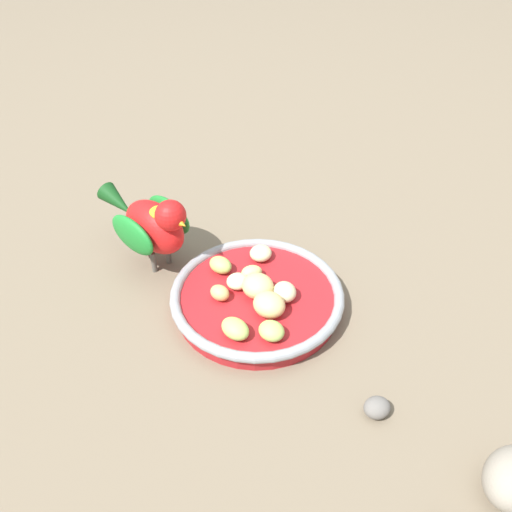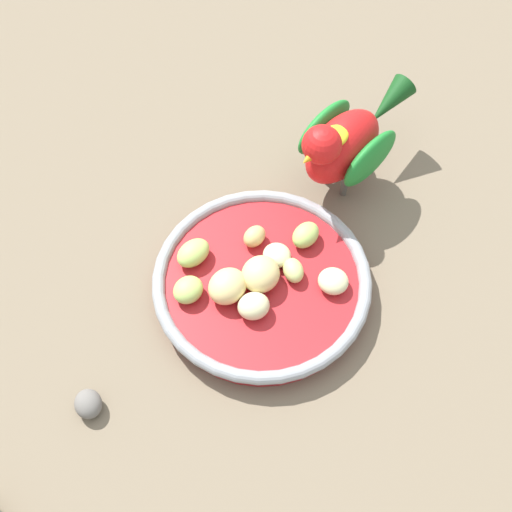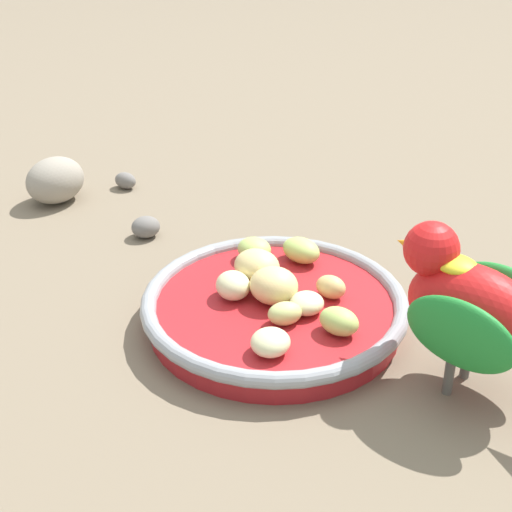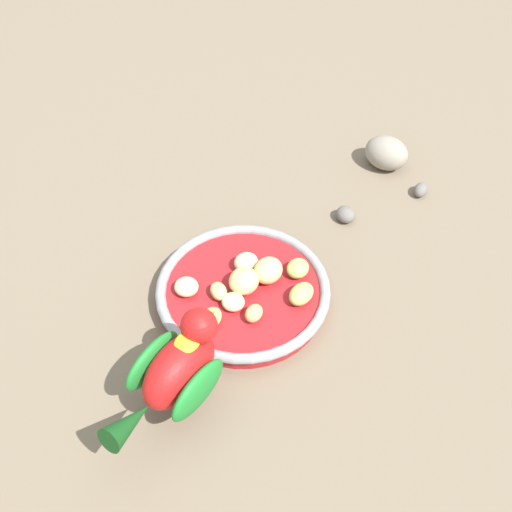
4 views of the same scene
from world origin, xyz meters
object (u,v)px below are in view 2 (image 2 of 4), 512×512
apple_piece_8 (227,286)px  apple_piece_9 (277,255)px  parrot (345,142)px  apple_piece_6 (333,281)px  pebble_1 (88,404)px  apple_piece_1 (261,274)px  apple_piece_0 (188,290)px  feeding_bowl (262,284)px  apple_piece_2 (254,306)px  apple_piece_4 (193,253)px  apple_piece_7 (293,270)px  apple_piece_3 (255,237)px  apple_piece_5 (306,235)px

apple_piece_8 → apple_piece_9: 0.06m
apple_piece_8 → parrot: size_ratio=0.25×
apple_piece_6 → parrot: bearing=96.7°
pebble_1 → apple_piece_1: bearing=50.8°
pebble_1 → apple_piece_0: bearing=63.7°
feeding_bowl → parrot: size_ratio=1.35×
apple_piece_2 → apple_piece_4: size_ratio=0.85×
feeding_bowl → apple_piece_7: apple_piece_7 is taller
apple_piece_9 → apple_piece_0: bearing=-141.7°
apple_piece_4 → pebble_1: apple_piece_4 is taller
apple_piece_1 → apple_piece_3: apple_piece_1 is taller
apple_piece_0 → apple_piece_9: (0.07, 0.06, -0.00)m
apple_piece_2 → apple_piece_3: 0.07m
apple_piece_2 → apple_piece_8: 0.03m
apple_piece_3 → apple_piece_4: size_ratio=0.70×
apple_piece_4 → parrot: bearing=48.9°
apple_piece_6 → apple_piece_4: bearing=-179.6°
apple_piece_8 → apple_piece_4: bearing=144.5°
apple_piece_0 → feeding_bowl: bearing=25.5°
apple_piece_6 → apple_piece_5: bearing=128.7°
apple_piece_5 → apple_piece_6: bearing=-51.3°
apple_piece_2 → apple_piece_4: bearing=148.5°
apple_piece_5 → pebble_1: bearing=-127.0°
apple_piece_3 → apple_piece_4: (-0.05, -0.03, 0.00)m
apple_piece_0 → apple_piece_5: 0.12m
apple_piece_0 → apple_piece_4: size_ratio=0.85×
pebble_1 → feeding_bowl: bearing=50.7°
apple_piece_1 → apple_piece_2: (0.00, -0.03, -0.00)m
feeding_bowl → apple_piece_1: bearing=-135.1°
apple_piece_0 → apple_piece_8: apple_piece_8 is taller
apple_piece_3 → apple_piece_9: size_ratio=0.90×
apple_piece_4 → apple_piece_6: bearing=0.4°
apple_piece_1 → apple_piece_6: 0.07m
parrot → pebble_1: size_ratio=5.63×
apple_piece_0 → apple_piece_2: 0.06m
feeding_bowl → apple_piece_2: size_ratio=6.99×
apple_piece_6 → apple_piece_7: same height
apple_piece_6 → apple_piece_7: size_ratio=1.11×
apple_piece_4 → apple_piece_6: size_ratio=1.21×
apple_piece_7 → parrot: size_ratio=0.17×
feeding_bowl → apple_piece_1: (-0.00, -0.00, 0.02)m
apple_piece_2 → apple_piece_3: apple_piece_2 is taller
apple_piece_0 → parrot: bearing=57.3°
apple_piece_6 → apple_piece_8: 0.10m
apple_piece_7 → apple_piece_8: size_ratio=0.68×
apple_piece_1 → apple_piece_8: same height
apple_piece_6 → apple_piece_3: bearing=159.1°
apple_piece_3 → apple_piece_5: apple_piece_5 is taller
apple_piece_3 → apple_piece_9: 0.03m
parrot → apple_piece_5: bearing=18.0°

